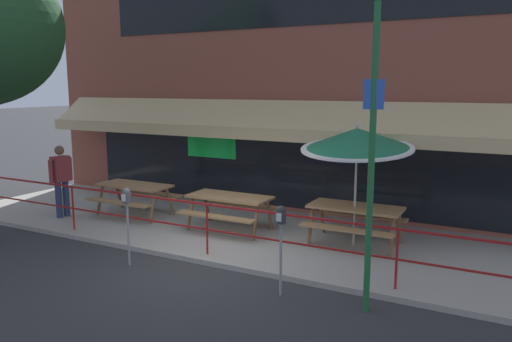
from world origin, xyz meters
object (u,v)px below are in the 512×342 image
Objects in this scene: picnic_table_right at (355,214)px; street_sign_pole at (372,160)px; pedestrian_walking at (61,177)px; patio_umbrella_right at (357,139)px; picnic_table_left at (134,191)px; parking_meter_far at (281,223)px; picnic_table_centre at (230,203)px; parking_meter_near at (127,203)px.

picnic_table_right is 0.42× the size of street_sign_pole.
picnic_table_right is 6.89m from pedestrian_walking.
picnic_table_right is 0.75× the size of patio_umbrella_right.
picnic_table_left and picnic_table_right have the same top height.
pedestrian_walking is (-6.77, -1.21, 0.35)m from picnic_table_right.
picnic_table_centre is at bearing 134.22° from parking_meter_far.
patio_umbrella_right is at bearing 82.60° from parking_meter_far.
picnic_table_right is at bearing 82.72° from parking_meter_far.
picnic_table_centre is at bearing -0.38° from picnic_table_left.
street_sign_pole is (4.27, 0.17, 1.05)m from parking_meter_near.
parking_meter_near reaches higher than picnic_table_left.
patio_umbrella_right reaches higher than parking_meter_far.
pedestrian_walking is at bearing -148.13° from picnic_table_left.
parking_meter_near is (-0.64, -2.46, 0.44)m from picnic_table_centre.
pedestrian_walking is (-1.44, -0.89, 0.35)m from picnic_table_left.
parking_meter_near is (3.47, -1.58, 0.09)m from pedestrian_walking.
street_sign_pole is (0.96, -2.59, 0.02)m from patio_umbrella_right.
street_sign_pole is at bearing -69.90° from picnic_table_right.
parking_meter_near is (2.03, -2.48, 0.44)m from picnic_table_left.
pedestrian_walking is at bearing 166.80° from parking_meter_far.
picnic_table_centre is at bearing 147.70° from street_sign_pole.
parking_meter_near is at bearing -24.57° from pedestrian_walking.
patio_umbrella_right is 1.69× the size of parking_meter_far.
parking_meter_far is (-0.35, -2.68, -1.03)m from patio_umbrella_right.
patio_umbrella_right reaches higher than picnic_table_left.
parking_meter_near is at bearing -140.21° from patio_umbrella_right.
picnic_table_left is 1.73m from pedestrian_walking.
patio_umbrella_right is 2.89m from parking_meter_far.
parking_meter_far is at bearing -45.78° from picnic_table_centre.
picnic_table_left is 5.34m from picnic_table_right.
pedestrian_walking is 3.81m from parking_meter_near.
street_sign_pole is at bearing -32.30° from picnic_table_centre.
picnic_table_centre is 4.55m from street_sign_pole.
picnic_table_right is at bearing 7.20° from picnic_table_centre.
parking_meter_near is (-3.31, -2.75, -1.03)m from patio_umbrella_right.
patio_umbrella_right is at bearing 110.40° from street_sign_pole.
street_sign_pole is (7.74, -1.42, 1.14)m from pedestrian_walking.
street_sign_pole reaches higher than patio_umbrella_right.
parking_meter_near is 4.40m from street_sign_pole.
patio_umbrella_right reaches higher than pedestrian_walking.
picnic_table_centre is 0.75× the size of patio_umbrella_right.
street_sign_pole is at bearing -69.60° from patio_umbrella_right.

